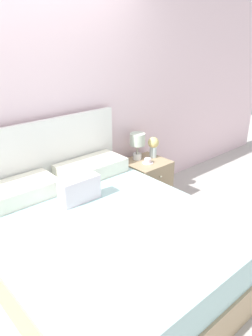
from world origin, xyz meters
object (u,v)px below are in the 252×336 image
at_px(bed, 103,243).
at_px(nightstand, 146,181).
at_px(table_lamp, 137,142).
at_px(teacup, 148,161).
at_px(flower_vase, 153,145).

relative_size(bed, nightstand, 3.86).
height_order(table_lamp, teacup, table_lamp).
bearing_deg(teacup, bed, -150.72).
bearing_deg(table_lamp, nightstand, -72.86).
bearing_deg(nightstand, teacup, -119.35).
xyz_separation_m(bed, nightstand, (1.17, 0.69, -0.06)).
xyz_separation_m(nightstand, flower_vase, (0.15, 0.04, 0.41)).
xyz_separation_m(table_lamp, teacup, (0.01, -0.16, -0.19)).
height_order(nightstand, flower_vase, flower_vase).
xyz_separation_m(bed, flower_vase, (1.32, 0.73, 0.35)).
height_order(bed, flower_vase, bed).
bearing_deg(nightstand, table_lamp, 107.14).
distance_m(nightstand, table_lamp, 0.49).
relative_size(bed, teacup, 15.97).
xyz_separation_m(flower_vase, teacup, (-0.18, -0.09, -0.12)).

